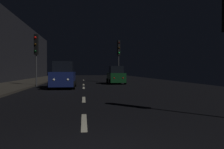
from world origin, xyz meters
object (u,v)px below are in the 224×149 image
object	(u,v)px
traffic_light_far_left	(36,49)
car_approaching_headlights	(63,76)
traffic_light_far_right	(119,52)
car_parked_right_far	(116,76)

from	to	relation	value
traffic_light_far_left	car_approaching_headlights	bearing A→B (deg)	62.74
traffic_light_far_right	traffic_light_far_left	world-z (taller)	traffic_light_far_right
traffic_light_far_left	car_approaching_headlights	size ratio (longest dim) A/B	1.09
car_approaching_headlights	traffic_light_far_left	bearing A→B (deg)	-130.31
traffic_light_far_left	car_approaching_headlights	world-z (taller)	traffic_light_far_left
car_approaching_headlights	car_parked_right_far	bearing A→B (deg)	135.56
traffic_light_far_right	traffic_light_far_left	size ratio (longest dim) A/B	1.09
traffic_light_far_left	car_approaching_headlights	distance (m)	4.34
traffic_light_far_left	car_parked_right_far	bearing A→B (deg)	124.37
traffic_light_far_right	traffic_light_far_left	distance (m)	10.78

